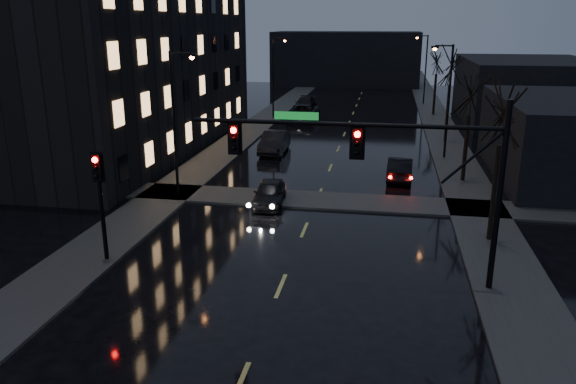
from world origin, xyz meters
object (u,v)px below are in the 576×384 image
at_px(oncoming_car_d, 305,104).
at_px(lead_car, 400,168).
at_px(oncoming_car_b, 274,142).
at_px(oncoming_car_a, 269,193).
at_px(oncoming_car_c, 303,113).

bearing_deg(oncoming_car_d, lead_car, -68.74).
bearing_deg(oncoming_car_b, oncoming_car_a, -80.33).
bearing_deg(lead_car, oncoming_car_c, -63.25).
bearing_deg(oncoming_car_c, lead_car, -61.87).
height_order(oncoming_car_c, oncoming_car_d, oncoming_car_c).
relative_size(oncoming_car_a, oncoming_car_c, 0.70).
bearing_deg(lead_car, oncoming_car_d, -67.18).
relative_size(oncoming_car_c, oncoming_car_d, 1.13).
bearing_deg(lead_car, oncoming_car_b, -30.41).
distance_m(oncoming_car_c, lead_car, 22.46).
xyz_separation_m(oncoming_car_d, lead_car, (9.99, -27.06, -0.02)).
relative_size(oncoming_car_b, oncoming_car_d, 0.98).
distance_m(oncoming_car_b, lead_car, 10.96).
relative_size(oncoming_car_b, lead_car, 1.13).
height_order(oncoming_car_a, oncoming_car_d, oncoming_car_d).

